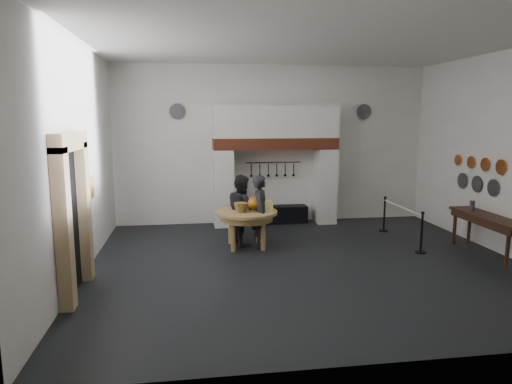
{
  "coord_description": "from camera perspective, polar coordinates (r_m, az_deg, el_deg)",
  "views": [
    {
      "loc": [
        -2.41,
        -8.99,
        3.05
      ],
      "look_at": [
        -0.91,
        1.2,
        1.35
      ],
      "focal_mm": 32.0,
      "sensor_mm": 36.0,
      "label": 1
    }
  ],
  "objects": [
    {
      "name": "chimney_pier_left",
      "position": [
        12.83,
        -4.09,
        0.49
      ],
      "size": [
        0.55,
        0.7,
        2.15
      ],
      "primitive_type": "cube",
      "color": "silver",
      "rests_on": "floor"
    },
    {
      "name": "iron_range",
      "position": [
        13.24,
        2.31,
        -2.84
      ],
      "size": [
        1.9,
        0.45,
        0.5
      ],
      "primitive_type": "cube",
      "color": "black",
      "rests_on": "floor"
    },
    {
      "name": "pewter_jug",
      "position": [
        11.76,
        25.42,
        -1.54
      ],
      "size": [
        0.12,
        0.12,
        0.22
      ],
      "primitive_type": "cylinder",
      "color": "#4B4A4F",
      "rests_on": "side_table"
    },
    {
      "name": "copper_pan_a",
      "position": [
        11.53,
        28.29,
        2.77
      ],
      "size": [
        0.03,
        0.34,
        0.34
      ],
      "primitive_type": "cylinder",
      "rotation": [
        0.0,
        1.57,
        0.0
      ],
      "color": "#C6662D",
      "rests_on": "wall_right"
    },
    {
      "name": "door_jamb_far",
      "position": [
        9.09,
        -20.75,
        -2.36
      ],
      "size": [
        0.22,
        0.3,
        2.6
      ],
      "primitive_type": "cube",
      "color": "tan",
      "rests_on": "floor"
    },
    {
      "name": "pewter_plate_back_left",
      "position": [
        12.96,
        -9.8,
        9.9
      ],
      "size": [
        0.44,
        0.03,
        0.44
      ],
      "primitive_type": "cylinder",
      "rotation": [
        1.57,
        0.0,
        0.0
      ],
      "color": "#4C4C51",
      "rests_on": "wall_back"
    },
    {
      "name": "hearth_brick_band",
      "position": [
        12.89,
        2.43,
        6.07
      ],
      "size": [
        3.5,
        0.72,
        0.32
      ],
      "primitive_type": "cube",
      "color": "#9E442B",
      "rests_on": "chimney_pier_left"
    },
    {
      "name": "wicker_basket",
      "position": [
        10.51,
        -1.93,
        -1.96
      ],
      "size": [
        0.37,
        0.37,
        0.22
      ],
      "primitive_type": "cone",
      "rotation": [
        3.14,
        0.0,
        -0.19
      ],
      "color": "olive",
      "rests_on": "work_table"
    },
    {
      "name": "cheese_block_big",
      "position": [
        10.7,
        1.47,
        -1.71
      ],
      "size": [
        0.22,
        0.22,
        0.24
      ],
      "primitive_type": "cube",
      "color": "#FFFD98",
      "rests_on": "work_table"
    },
    {
      "name": "barrier_rope",
      "position": [
        11.77,
        17.81,
        -1.86
      ],
      "size": [
        0.04,
        2.0,
        0.04
      ],
      "primitive_type": "cylinder",
      "rotation": [
        1.57,
        0.0,
        0.0
      ],
      "color": "silver",
      "rests_on": "barrier_post_near"
    },
    {
      "name": "wall_plaque",
      "position": [
        10.11,
        -19.93,
        0.56
      ],
      "size": [
        0.05,
        0.34,
        0.44
      ],
      "primitive_type": "cube",
      "color": "gold",
      "rests_on": "wall_left"
    },
    {
      "name": "bread_loaf",
      "position": [
        11.02,
        -1.96,
        -1.68
      ],
      "size": [
        0.31,
        0.18,
        0.13
      ],
      "primitive_type": "ellipsoid",
      "color": "#9E6E38",
      "rests_on": "work_table"
    },
    {
      "name": "wall_left",
      "position": [
        9.27,
        -21.42,
        3.77
      ],
      "size": [
        0.02,
        8.0,
        4.5
      ],
      "primitive_type": "cube",
      "color": "silver",
      "rests_on": "floor"
    },
    {
      "name": "pewter_plate_mid",
      "position": [
        12.23,
        25.9,
        0.91
      ],
      "size": [
        0.03,
        0.4,
        0.4
      ],
      "primitive_type": "cylinder",
      "rotation": [
        0.0,
        1.57,
        0.0
      ],
      "color": "#4C4C51",
      "rests_on": "wall_right"
    },
    {
      "name": "pewter_plate_back_right",
      "position": [
        13.92,
        13.35,
        9.74
      ],
      "size": [
        0.44,
        0.03,
        0.44
      ],
      "primitive_type": "cylinder",
      "rotation": [
        1.57,
        0.0,
        0.0
      ],
      "color": "#4C4C51",
      "rests_on": "wall_back"
    },
    {
      "name": "chimney_pier_right",
      "position": [
        13.37,
        8.61,
        0.77
      ],
      "size": [
        0.55,
        0.7,
        2.15
      ],
      "primitive_type": "cube",
      "color": "silver",
      "rests_on": "floor"
    },
    {
      "name": "door_lintel",
      "position": [
        8.24,
        -22.32,
        5.88
      ],
      "size": [
        0.22,
        1.7,
        0.3
      ],
      "primitive_type": "cube",
      "color": "tan",
      "rests_on": "door_jamb_near"
    },
    {
      "name": "floor",
      "position": [
        9.8,
        6.37,
        -8.83
      ],
      "size": [
        9.0,
        8.0,
        0.02
      ],
      "primitive_type": "cube",
      "color": "black",
      "rests_on": "ground"
    },
    {
      "name": "pewter_plate_right",
      "position": [
        12.73,
        24.39,
        1.31
      ],
      "size": [
        0.03,
        0.4,
        0.4
      ],
      "primitive_type": "cylinder",
      "rotation": [
        0.0,
        1.57,
        0.0
      ],
      "color": "#4C4C51",
      "rests_on": "wall_right"
    },
    {
      "name": "barrier_post_far",
      "position": [
        12.74,
        15.75,
        -2.77
      ],
      "size": [
        0.05,
        0.05,
        0.9
      ],
      "primitive_type": "cylinder",
      "color": "black",
      "rests_on": "floor"
    },
    {
      "name": "cheese_block_small",
      "position": [
        10.99,
        1.1,
        -1.52
      ],
      "size": [
        0.18,
        0.18,
        0.2
      ],
      "primitive_type": "cube",
      "color": "#D4D57F",
      "rests_on": "work_table"
    },
    {
      "name": "visitor_near",
      "position": [
        10.66,
        0.61,
        -2.48
      ],
      "size": [
        0.49,
        0.67,
        1.72
      ],
      "primitive_type": "imported",
      "rotation": [
        0.0,
        0.0,
        1.44
      ],
      "color": "black",
      "rests_on": "floor"
    },
    {
      "name": "wall_front",
      "position": [
        5.6,
        17.18,
        0.72
      ],
      "size": [
        9.0,
        0.02,
        4.5
      ],
      "primitive_type": "cube",
      "color": "silver",
      "rests_on": "floor"
    },
    {
      "name": "utensil_rail",
      "position": [
        13.2,
        2.19,
        3.71
      ],
      "size": [
        1.6,
        0.02,
        0.02
      ],
      "primitive_type": "cylinder",
      "rotation": [
        0.0,
        1.57,
        0.0
      ],
      "color": "black",
      "rests_on": "wall_back"
    },
    {
      "name": "work_table",
      "position": [
        10.71,
        -1.22,
        -2.55
      ],
      "size": [
        1.71,
        1.71,
        0.07
      ],
      "primitive_type": "cylinder",
      "rotation": [
        0.0,
        0.0,
        -0.19
      ],
      "color": "tan",
      "rests_on": "floor"
    },
    {
      "name": "pewter_plate_left",
      "position": [
        11.75,
        27.53,
        0.47
      ],
      "size": [
        0.03,
        0.4,
        0.4
      ],
      "primitive_type": "cylinder",
      "rotation": [
        0.0,
        1.57,
        0.0
      ],
      "color": "#4C4C51",
      "rests_on": "wall_right"
    },
    {
      "name": "wall_back",
      "position": [
        13.24,
        2.14,
        5.9
      ],
      "size": [
        9.0,
        0.02,
        4.5
      ],
      "primitive_type": "cube",
      "color": "silver",
      "rests_on": "floor"
    },
    {
      "name": "visitor_far",
      "position": [
        11.0,
        -1.77,
        -2.2
      ],
      "size": [
        0.83,
        0.96,
        1.69
      ],
      "primitive_type": "imported",
      "rotation": [
        0.0,
        0.0,
        1.83
      ],
      "color": "black",
      "rests_on": "floor"
    },
    {
      "name": "ceiling",
      "position": [
        9.42,
        6.89,
        18.15
      ],
      "size": [
        9.0,
        8.0,
        0.02
      ],
      "primitive_type": "cube",
      "color": "silver",
      "rests_on": "wall_back"
    },
    {
      "name": "barrier_post_near",
      "position": [
        10.99,
        19.99,
        -4.89
      ],
      "size": [
        0.05,
        0.05,
        0.9
      ],
      "primitive_type": "cylinder",
      "color": "black",
      "rests_on": "floor"
    },
    {
      "name": "door_recess",
      "position": [
        8.45,
        -22.33,
        -3.65
      ],
      "size": [
        0.04,
        1.1,
        2.5
      ],
      "primitive_type": "cube",
      "color": "black",
      "rests_on": "floor"
    },
    {
      "name": "chimney_hood",
      "position": [
        12.87,
        2.45,
        8.79
      ],
      "size": [
        3.5,
        0.7,
        0.9
      ],
      "primitive_type": "cube",
      "color": "silver",
      "rests_on": "hearth_brick_band"
    },
    {
      "name": "wall_right",
      "position": [
        11.37,
        29.17,
        4.15
      ],
      "size": [
        0.02,
        8.0,
        4.5
      ],
      "primitive_type": "cube",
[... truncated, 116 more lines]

